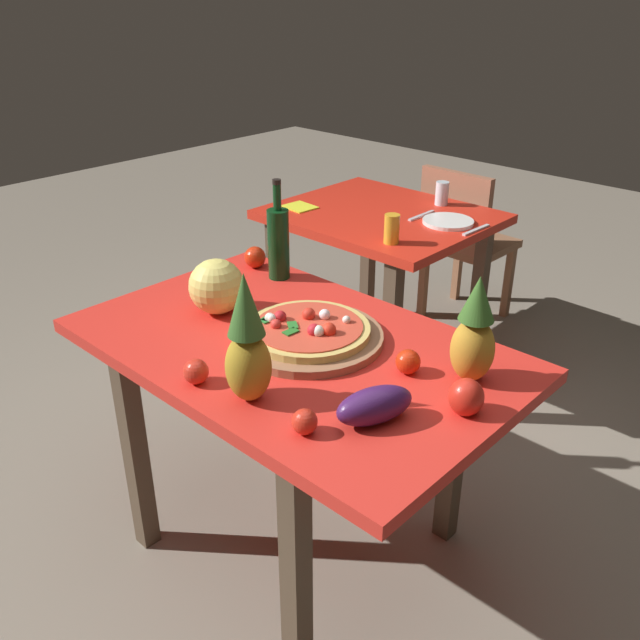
# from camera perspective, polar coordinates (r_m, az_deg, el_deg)

# --- Properties ---
(ground_plane) EXTENTS (10.00, 10.00, 0.00)m
(ground_plane) POSITION_cam_1_polar(r_m,az_deg,el_deg) (2.44, -1.90, -17.58)
(ground_plane) COLOR gray
(display_table) EXTENTS (1.31, 0.81, 0.75)m
(display_table) POSITION_cam_1_polar(r_m,az_deg,el_deg) (2.04, -2.18, -4.23)
(display_table) COLOR brown
(display_table) RESTS_ON ground_plane
(background_table) EXTENTS (0.94, 0.79, 0.75)m
(background_table) POSITION_cam_1_polar(r_m,az_deg,el_deg) (3.17, 5.06, 6.94)
(background_table) COLOR brown
(background_table) RESTS_ON ground_plane
(dining_chair) EXTENTS (0.41, 0.41, 0.85)m
(dining_chair) POSITION_cam_1_polar(r_m,az_deg,el_deg) (3.67, 11.84, 6.75)
(dining_chair) COLOR #956344
(dining_chair) RESTS_ON ground_plane
(pizza_board) EXTENTS (0.44, 0.44, 0.02)m
(pizza_board) POSITION_cam_1_polar(r_m,az_deg,el_deg) (2.00, -0.98, -1.43)
(pizza_board) COLOR #956344
(pizza_board) RESTS_ON display_table
(pizza) EXTENTS (0.36, 0.36, 0.06)m
(pizza) POSITION_cam_1_polar(r_m,az_deg,el_deg) (1.98, -1.02, -0.72)
(pizza) COLOR tan
(pizza) RESTS_ON pizza_board
(wine_bottle) EXTENTS (0.08, 0.08, 0.35)m
(wine_bottle) POSITION_cam_1_polar(r_m,az_deg,el_deg) (2.38, -3.49, 6.54)
(wine_bottle) COLOR #0C3315
(wine_bottle) RESTS_ON display_table
(pineapple_left) EXTENTS (0.12, 0.12, 0.34)m
(pineapple_left) POSITION_cam_1_polar(r_m,az_deg,el_deg) (1.67, -6.09, -2.10)
(pineapple_left) COLOR #AB8523
(pineapple_left) RESTS_ON display_table
(pineapple_right) EXTENTS (0.12, 0.12, 0.30)m
(pineapple_right) POSITION_cam_1_polar(r_m,az_deg,el_deg) (1.80, 12.74, -1.19)
(pineapple_right) COLOR #B98527
(pineapple_right) RESTS_ON display_table
(melon) EXTENTS (0.18, 0.18, 0.18)m
(melon) POSITION_cam_1_polar(r_m,az_deg,el_deg) (2.16, -8.63, 2.79)
(melon) COLOR #E0CF66
(melon) RESTS_ON display_table
(bell_pepper) EXTENTS (0.09, 0.09, 0.10)m
(bell_pepper) POSITION_cam_1_polar(r_m,az_deg,el_deg) (1.70, 12.11, -6.32)
(bell_pepper) COLOR red
(bell_pepper) RESTS_ON display_table
(eggplant) EXTENTS (0.16, 0.22, 0.09)m
(eggplant) POSITION_cam_1_polar(r_m,az_deg,el_deg) (1.64, 4.58, -7.12)
(eggplant) COLOR #3F1B53
(eggplant) RESTS_ON display_table
(tomato_by_bottle) EXTENTS (0.08, 0.08, 0.08)m
(tomato_by_bottle) POSITION_cam_1_polar(r_m,az_deg,el_deg) (2.51, -5.45, 5.25)
(tomato_by_bottle) COLOR red
(tomato_by_bottle) RESTS_ON display_table
(tomato_beside_pepper) EXTENTS (0.07, 0.07, 0.07)m
(tomato_beside_pepper) POSITION_cam_1_polar(r_m,az_deg,el_deg) (1.85, 7.36, -3.47)
(tomato_beside_pepper) COLOR red
(tomato_beside_pepper) RESTS_ON display_table
(tomato_near_board) EXTENTS (0.06, 0.06, 0.06)m
(tomato_near_board) POSITION_cam_1_polar(r_m,az_deg,el_deg) (1.60, -1.29, -8.49)
(tomato_near_board) COLOR red
(tomato_near_board) RESTS_ON display_table
(tomato_at_corner) EXTENTS (0.07, 0.07, 0.07)m
(tomato_at_corner) POSITION_cam_1_polar(r_m,az_deg,el_deg) (1.82, -10.32, -4.26)
(tomato_at_corner) COLOR red
(tomato_at_corner) RESTS_ON display_table
(drinking_glass_juice) EXTENTS (0.06, 0.06, 0.12)m
(drinking_glass_juice) POSITION_cam_1_polar(r_m,az_deg,el_deg) (2.75, 6.01, 7.57)
(drinking_glass_juice) COLOR gold
(drinking_glass_juice) RESTS_ON background_table
(drinking_glass_water) EXTENTS (0.06, 0.06, 0.11)m
(drinking_glass_water) POSITION_cam_1_polar(r_m,az_deg,el_deg) (3.27, 10.14, 10.37)
(drinking_glass_water) COLOR silver
(drinking_glass_water) RESTS_ON background_table
(dinner_plate) EXTENTS (0.22, 0.22, 0.02)m
(dinner_plate) POSITION_cam_1_polar(r_m,az_deg,el_deg) (3.03, 10.64, 8.08)
(dinner_plate) COLOR white
(dinner_plate) RESTS_ON background_table
(fork_utensil) EXTENTS (0.02, 0.18, 0.01)m
(fork_utensil) POSITION_cam_1_polar(r_m,az_deg,el_deg) (3.10, 8.46, 8.62)
(fork_utensil) COLOR silver
(fork_utensil) RESTS_ON background_table
(knife_utensil) EXTENTS (0.02, 0.18, 0.01)m
(knife_utensil) POSITION_cam_1_polar(r_m,az_deg,el_deg) (2.96, 12.91, 7.35)
(knife_utensil) COLOR silver
(knife_utensil) RESTS_ON background_table
(napkin_folded) EXTENTS (0.15, 0.13, 0.01)m
(napkin_folded) POSITION_cam_1_polar(r_m,az_deg,el_deg) (3.19, -1.72, 9.42)
(napkin_folded) COLOR yellow
(napkin_folded) RESTS_ON background_table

